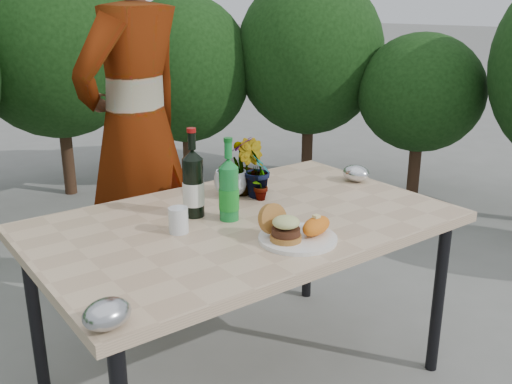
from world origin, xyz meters
TOP-DOWN VIEW (x-y plane):
  - ground at (0.00, 0.00)m, footprint 80.00×80.00m
  - patio_table at (0.00, 0.00)m, footprint 1.60×1.00m
  - shrub_hedge at (-0.09, 1.78)m, footprint 6.77×5.07m
  - dinner_plate at (0.03, -0.29)m, footprint 0.28×0.28m
  - burger_stack at (-0.03, -0.27)m, footprint 0.11×0.16m
  - sweet_potato at (0.09, -0.31)m, footprint 0.17×0.12m
  - grilled_veg at (0.04, -0.20)m, footprint 0.08×0.05m
  - wine_bottle at (-0.14, 0.14)m, footprint 0.08×0.08m
  - sparkling_water at (-0.05, 0.03)m, footprint 0.08×0.08m
  - plastic_cup at (-0.27, 0.03)m, footprint 0.07×0.07m
  - seedling_left at (0.19, 0.14)m, footprint 0.12×0.13m
  - seedling_mid at (0.19, 0.19)m, footprint 0.17×0.18m
  - seedling_right at (0.17, 0.27)m, footprint 0.20×0.20m
  - blue_bowl at (0.12, 0.26)m, footprint 0.16×0.16m
  - foil_packet_left at (-0.74, -0.43)m, footprint 0.15×0.13m
  - foil_packet_right at (0.71, 0.09)m, footprint 0.13×0.15m
  - person at (-0.06, 0.79)m, footprint 0.84×0.72m

SIDE VIEW (x-z plane):
  - ground at x=0.00m, z-range 0.00..0.00m
  - patio_table at x=0.00m, z-range 0.32..1.07m
  - dinner_plate at x=0.03m, z-range 0.75..0.76m
  - grilled_veg at x=0.04m, z-range 0.76..0.79m
  - foil_packet_left at x=-0.74m, z-range 0.75..0.83m
  - foil_packet_right at x=0.71m, z-range 0.75..0.83m
  - sweet_potato at x=0.09m, z-range 0.77..0.83m
  - plastic_cup at x=-0.27m, z-range 0.75..0.84m
  - blue_bowl at x=0.12m, z-range 0.75..0.86m
  - burger_stack at x=-0.03m, z-range 0.75..0.87m
  - seedling_left at x=0.19m, z-range 0.75..0.95m
  - sparkling_water at x=-0.05m, z-range 0.71..1.03m
  - seedling_mid at x=0.19m, z-range 0.75..1.00m
  - seedling_right at x=0.17m, z-range 0.75..1.00m
  - wine_bottle at x=-0.14m, z-range 0.70..1.06m
  - person at x=-0.06m, z-range 0.00..1.95m
  - shrub_hedge at x=-0.09m, z-range 0.09..2.14m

